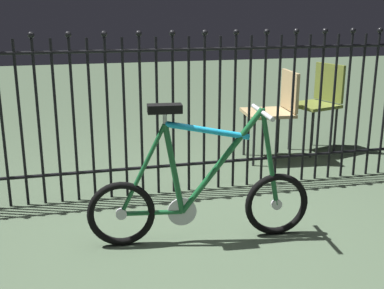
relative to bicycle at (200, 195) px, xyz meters
The scene contains 5 objects.
ground_plane 0.30m from the bicycle, ahead, with size 20.00×20.00×0.00m, color #465942.
iron_fence 0.92m from the bicycle, 91.22° to the left, with size 4.49×0.07×1.32m.
bicycle is the anchor object (origin of this frame).
chair_olive 2.35m from the bicycle, 44.37° to the left, with size 0.49×0.48×0.87m.
chair_tan 1.85m from the bicycle, 52.28° to the left, with size 0.47×0.47×0.84m.
Camera 1 is at (-0.76, -2.72, 1.42)m, focal length 45.99 mm.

